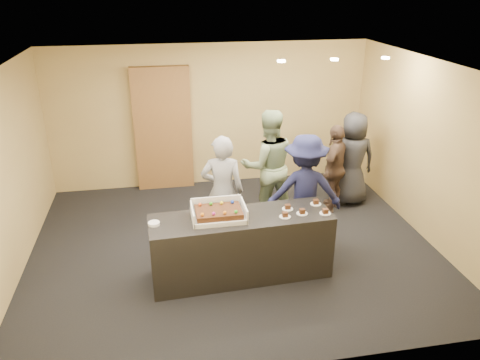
{
  "coord_description": "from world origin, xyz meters",
  "views": [
    {
      "loc": [
        -1.01,
        -6.08,
        3.77
      ],
      "look_at": [
        0.11,
        0.0,
        1.08
      ],
      "focal_mm": 35.0,
      "sensor_mm": 36.0,
      "label": 1
    }
  ],
  "objects_px": {
    "serving_counter": "(241,246)",
    "plate_stack": "(154,224)",
    "cake_box": "(218,214)",
    "person_sage_man": "(268,166)",
    "person_dark_suit": "(352,159)",
    "sheet_cake": "(219,212)",
    "person_server_grey": "(222,192)",
    "storage_cabinet": "(163,129)",
    "person_brown_extra": "(335,168)",
    "person_navy_man": "(305,191)"
  },
  "relations": [
    {
      "from": "person_sage_man",
      "to": "cake_box",
      "type": "bearing_deg",
      "value": 54.71
    },
    {
      "from": "storage_cabinet",
      "to": "person_dark_suit",
      "type": "relative_size",
      "value": 1.39
    },
    {
      "from": "serving_counter",
      "to": "cake_box",
      "type": "xyz_separation_m",
      "value": [
        -0.29,
        0.03,
        0.5
      ]
    },
    {
      "from": "storage_cabinet",
      "to": "person_brown_extra",
      "type": "height_order",
      "value": "storage_cabinet"
    },
    {
      "from": "person_dark_suit",
      "to": "person_navy_man",
      "type": "bearing_deg",
      "value": 45.08
    },
    {
      "from": "person_navy_man",
      "to": "person_dark_suit",
      "type": "relative_size",
      "value": 1.03
    },
    {
      "from": "person_server_grey",
      "to": "person_sage_man",
      "type": "height_order",
      "value": "person_sage_man"
    },
    {
      "from": "storage_cabinet",
      "to": "person_dark_suit",
      "type": "distance_m",
      "value": 3.49
    },
    {
      "from": "person_sage_man",
      "to": "person_dark_suit",
      "type": "height_order",
      "value": "person_sage_man"
    },
    {
      "from": "person_navy_man",
      "to": "person_brown_extra",
      "type": "relative_size",
      "value": 1.12
    },
    {
      "from": "person_navy_man",
      "to": "person_brown_extra",
      "type": "distance_m",
      "value": 1.33
    },
    {
      "from": "person_sage_man",
      "to": "person_brown_extra",
      "type": "height_order",
      "value": "person_sage_man"
    },
    {
      "from": "cake_box",
      "to": "person_brown_extra",
      "type": "height_order",
      "value": "person_brown_extra"
    },
    {
      "from": "serving_counter",
      "to": "person_server_grey",
      "type": "distance_m",
      "value": 0.98
    },
    {
      "from": "serving_counter",
      "to": "storage_cabinet",
      "type": "relative_size",
      "value": 1.03
    },
    {
      "from": "serving_counter",
      "to": "person_dark_suit",
      "type": "distance_m",
      "value": 3.03
    },
    {
      "from": "person_dark_suit",
      "to": "plate_stack",
      "type": "bearing_deg",
      "value": 30.26
    },
    {
      "from": "person_dark_suit",
      "to": "cake_box",
      "type": "bearing_deg",
      "value": 36.64
    },
    {
      "from": "storage_cabinet",
      "to": "person_sage_man",
      "type": "height_order",
      "value": "storage_cabinet"
    },
    {
      "from": "serving_counter",
      "to": "person_sage_man",
      "type": "relative_size",
      "value": 1.28
    },
    {
      "from": "serving_counter",
      "to": "sheet_cake",
      "type": "relative_size",
      "value": 4.06
    },
    {
      "from": "storage_cabinet",
      "to": "person_navy_man",
      "type": "bearing_deg",
      "value": -51.56
    },
    {
      "from": "sheet_cake",
      "to": "person_brown_extra",
      "type": "distance_m",
      "value": 2.82
    },
    {
      "from": "person_brown_extra",
      "to": "person_dark_suit",
      "type": "bearing_deg",
      "value": 157.61
    },
    {
      "from": "person_sage_man",
      "to": "storage_cabinet",
      "type": "bearing_deg",
      "value": -45.86
    },
    {
      "from": "person_brown_extra",
      "to": "person_dark_suit",
      "type": "height_order",
      "value": "person_dark_suit"
    },
    {
      "from": "person_dark_suit",
      "to": "person_server_grey",
      "type": "bearing_deg",
      "value": 23.63
    },
    {
      "from": "person_server_grey",
      "to": "plate_stack",
      "type": "bearing_deg",
      "value": 52.67
    },
    {
      "from": "person_server_grey",
      "to": "storage_cabinet",
      "type": "bearing_deg",
      "value": -60.54
    },
    {
      "from": "sheet_cake",
      "to": "person_server_grey",
      "type": "xyz_separation_m",
      "value": [
        0.18,
        0.88,
        -0.13
      ]
    },
    {
      "from": "serving_counter",
      "to": "person_server_grey",
      "type": "relative_size",
      "value": 1.39
    },
    {
      "from": "storage_cabinet",
      "to": "person_server_grey",
      "type": "distance_m",
      "value": 2.44
    },
    {
      "from": "storage_cabinet",
      "to": "person_server_grey",
      "type": "bearing_deg",
      "value": -71.32
    },
    {
      "from": "sheet_cake",
      "to": "plate_stack",
      "type": "bearing_deg",
      "value": -178.49
    },
    {
      "from": "storage_cabinet",
      "to": "person_server_grey",
      "type": "xyz_separation_m",
      "value": [
        0.78,
        -2.3,
        -0.3
      ]
    },
    {
      "from": "serving_counter",
      "to": "person_sage_man",
      "type": "distance_m",
      "value": 1.82
    },
    {
      "from": "serving_counter",
      "to": "plate_stack",
      "type": "height_order",
      "value": "plate_stack"
    },
    {
      "from": "person_sage_man",
      "to": "person_navy_man",
      "type": "bearing_deg",
      "value": 108.87
    },
    {
      "from": "person_sage_man",
      "to": "person_dark_suit",
      "type": "xyz_separation_m",
      "value": [
        1.59,
        0.29,
        -0.1
      ]
    },
    {
      "from": "person_navy_man",
      "to": "person_dark_suit",
      "type": "distance_m",
      "value": 1.73
    },
    {
      "from": "sheet_cake",
      "to": "person_brown_extra",
      "type": "height_order",
      "value": "person_brown_extra"
    },
    {
      "from": "cake_box",
      "to": "person_server_grey",
      "type": "bearing_deg",
      "value": 78.18
    },
    {
      "from": "serving_counter",
      "to": "person_navy_man",
      "type": "height_order",
      "value": "person_navy_man"
    },
    {
      "from": "plate_stack",
      "to": "person_dark_suit",
      "type": "distance_m",
      "value": 3.95
    },
    {
      "from": "person_server_grey",
      "to": "person_dark_suit",
      "type": "height_order",
      "value": "person_server_grey"
    },
    {
      "from": "plate_stack",
      "to": "person_dark_suit",
      "type": "relative_size",
      "value": 0.09
    },
    {
      "from": "sheet_cake",
      "to": "person_navy_man",
      "type": "height_order",
      "value": "person_navy_man"
    },
    {
      "from": "storage_cabinet",
      "to": "sheet_cake",
      "type": "bearing_deg",
      "value": -79.36
    },
    {
      "from": "serving_counter",
      "to": "cake_box",
      "type": "bearing_deg",
      "value": 172.39
    },
    {
      "from": "sheet_cake",
      "to": "person_sage_man",
      "type": "height_order",
      "value": "person_sage_man"
    }
  ]
}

